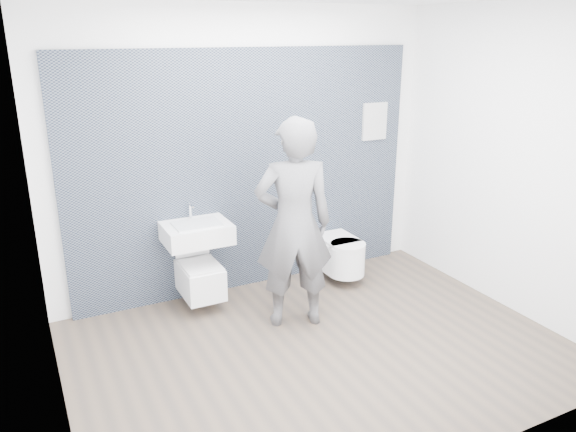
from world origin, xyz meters
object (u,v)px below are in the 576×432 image
toilet_rounded (340,255)px  visitor (294,224)px  toilet_square (200,277)px  washbasin (197,232)px

toilet_rounded → visitor: 1.24m
visitor → toilet_square: bearing=-28.0°
toilet_square → visitor: bearing=-45.1°
toilet_rounded → visitor: bearing=-145.7°
toilet_square → toilet_rounded: (1.53, -0.08, -0.02)m
visitor → washbasin: bearing=-29.0°
toilet_rounded → visitor: (-0.86, -0.59, 0.66)m
visitor → toilet_rounded: bearing=-128.6°
toilet_square → washbasin: bearing=90.0°
toilet_rounded → toilet_square: bearing=177.1°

